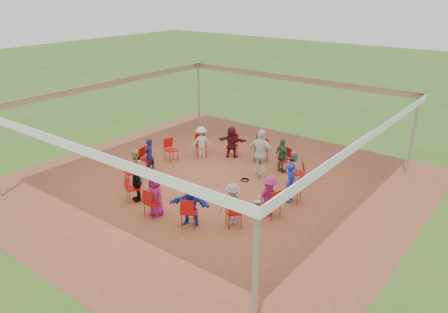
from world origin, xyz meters
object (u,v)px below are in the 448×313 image
Objects in this scene: chair_3 at (285,160)px; person_seated_0 at (269,196)px; chair_8 at (147,159)px; person_seated_10 at (155,196)px; person_seated_2 at (294,168)px; chair_10 at (133,188)px; chair_5 at (232,146)px; person_seated_8 at (135,168)px; person_seated_5 at (232,142)px; chair_0 at (272,203)px; person_seated_9 at (136,182)px; person_seated_7 at (149,155)px; person_seated_11 at (190,204)px; chair_4 at (261,150)px; chair_6 at (201,145)px; chair_13 at (234,212)px; standing_person at (261,154)px; chair_9 at (132,173)px; person_seated_6 at (201,142)px; chair_12 at (189,212)px; chair_11 at (153,203)px; person_seated_12 at (233,204)px; chair_7 at (171,150)px; person_seated_3 at (282,156)px; cable_coil at (245,180)px; person_seated_4 at (260,147)px; person_seated_1 at (290,183)px; chair_1 at (294,189)px.

person_seated_0 reaches higher than chair_3.
person_seated_10 is at bearing 40.13° from chair_8.
chair_10 is at bearing 103.14° from person_seated_2.
person_seated_8 is at bearing 52.42° from chair_5.
chair_3 is 0.71× the size of person_seated_5.
person_seated_9 reaches higher than chair_0.
person_seated_7 reaches higher than chair_8.
person_seated_11 is at bearing 90.00° from chair_5.
chair_4 is 1.00× the size of chair_6.
chair_13 is (2.08, -4.64, 0.00)m from chair_4.
person_seated_9 is 0.70× the size of standing_person.
person_seated_10 is 1.00× the size of person_seated_11.
chair_9 is 0.71× the size of person_seated_6.
chair_9 is 1.25m from person_seated_7.
person_seated_5 reaches higher than chair_4.
chair_5 is (-1.23, -0.25, 0.00)m from chair_4.
person_seated_5 is at bearing 161.71° from chair_6.
person_seated_5 is at bearing 167.14° from person_seated_6.
person_seated_8 is 3.37m from person_seated_11.
chair_4 is at bearing 77.14° from chair_12.
person_seated_9 is at bearing 12.86° from person_seated_8.
chair_11 is 1.00× the size of chair_12.
person_seated_8 and person_seated_12 have the same top height.
person_seated_2 is (3.45, 4.14, 0.19)m from chair_10.
person_seated_10 reaches higher than chair_7.
person_seated_0 and person_seated_3 have the same top height.
chair_0 is 3.45m from person_seated_3.
person_seated_7 is (-3.89, -2.93, 0.00)m from person_seated_3.
chair_3 is at bearing 154.29° from chair_5.
chair_11 is (2.69, -2.27, 0.00)m from chair_8.
cable_coil is (3.39, 1.50, -0.43)m from chair_8.
person_seated_6 is (-2.14, -1.08, 0.19)m from chair_4.
person_seated_6 is (-0.96, -0.72, 0.00)m from person_seated_5.
chair_6 is (-3.45, -0.69, 0.00)m from chair_3.
person_seated_6 and person_seated_7 have the same top height.
person_seated_1 is at bearing 141.43° from person_seated_4.
chair_9 is 0.71× the size of person_seated_5.
chair_7 reaches higher than cable_coil.
person_seated_11 is at bearing 139.87° from chair_1.
person_seated_11 is (3.36, -0.77, 0.19)m from chair_9.
chair_1 is at bearing 102.86° from chair_7.
person_seated_12 is (3.22, -4.32, 0.19)m from chair_5.
person_seated_6 reaches higher than chair_8.
cable_coil is at bearing 93.98° from chair_3.
chair_3 is 3.45m from person_seated_0.
person_seated_6 reaches higher than chair_0.
chair_1 is 1.00× the size of chair_7.
chair_9 is 0.23m from person_seated_8.
chair_6 is 1.00× the size of chair_13.
person_seated_6 reaches higher than chair_4.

